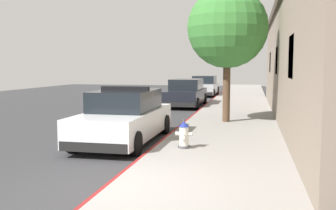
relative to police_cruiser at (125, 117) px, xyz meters
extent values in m
cube|color=#353538|center=(-3.03, 5.27, -0.84)|extent=(32.07, 60.00, 0.20)
cube|color=gray|center=(2.97, 5.27, -0.66)|extent=(3.42, 60.00, 0.16)
cube|color=maroon|center=(1.23, 5.27, -0.66)|extent=(0.08, 60.00, 0.16)
cube|color=black|center=(4.71, -0.73, 1.78)|extent=(0.06, 1.30, 1.10)
cube|color=black|center=(4.71, 5.36, 1.78)|extent=(0.06, 1.30, 1.10)
cube|color=black|center=(4.71, 11.46, 1.78)|extent=(0.06, 1.30, 1.10)
cube|color=white|center=(0.00, -0.04, -0.16)|extent=(1.84, 4.80, 0.76)
cube|color=black|center=(0.00, 0.11, 0.52)|extent=(1.64, 2.50, 0.60)
cube|color=black|center=(0.00, -2.38, -0.42)|extent=(1.76, 0.16, 0.24)
cube|color=black|center=(0.00, 2.30, -0.42)|extent=(1.76, 0.16, 0.24)
cylinder|color=black|center=(-0.86, 1.66, -0.42)|extent=(0.22, 0.64, 0.64)
cylinder|color=black|center=(0.86, 1.66, -0.42)|extent=(0.22, 0.64, 0.64)
cylinder|color=black|center=(-0.86, -1.74, -0.42)|extent=(0.22, 0.64, 0.64)
cylinder|color=black|center=(0.86, -1.74, -0.42)|extent=(0.22, 0.64, 0.64)
cube|color=black|center=(0.00, 0.06, 0.88)|extent=(1.48, 0.20, 0.12)
cube|color=red|center=(-0.35, 0.06, 0.88)|extent=(0.44, 0.18, 0.11)
cube|color=#1E33E0|center=(0.35, 0.06, 0.88)|extent=(0.44, 0.18, 0.11)
cube|color=black|center=(0.04, 10.80, -0.16)|extent=(1.84, 4.80, 0.76)
cube|color=black|center=(0.04, 10.95, 0.52)|extent=(1.64, 2.50, 0.60)
cube|color=black|center=(0.04, 8.46, -0.42)|extent=(1.76, 0.16, 0.24)
cube|color=black|center=(0.04, 13.14, -0.42)|extent=(1.76, 0.16, 0.24)
cylinder|color=black|center=(-0.82, 12.50, -0.42)|extent=(0.22, 0.64, 0.64)
cylinder|color=black|center=(0.90, 12.50, -0.42)|extent=(0.22, 0.64, 0.64)
cylinder|color=black|center=(-0.82, 9.10, -0.42)|extent=(0.22, 0.64, 0.64)
cylinder|color=black|center=(0.90, 9.10, -0.42)|extent=(0.22, 0.64, 0.64)
cube|color=#B2B5BA|center=(0.08, 19.12, -0.16)|extent=(1.84, 4.80, 0.76)
cube|color=black|center=(0.08, 19.27, 0.52)|extent=(1.64, 2.50, 0.60)
cube|color=black|center=(0.08, 16.78, -0.42)|extent=(1.76, 0.16, 0.24)
cube|color=black|center=(0.08, 21.46, -0.42)|extent=(1.76, 0.16, 0.24)
cylinder|color=black|center=(-0.78, 20.82, -0.42)|extent=(0.22, 0.64, 0.64)
cylinder|color=black|center=(0.94, 20.82, -0.42)|extent=(0.22, 0.64, 0.64)
cylinder|color=black|center=(-0.78, 17.42, -0.42)|extent=(0.22, 0.64, 0.64)
cylinder|color=black|center=(0.94, 17.42, -0.42)|extent=(0.22, 0.64, 0.64)
cylinder|color=#4C4C51|center=(2.03, -1.25, -0.55)|extent=(0.32, 0.32, 0.06)
cylinder|color=silver|center=(2.03, -1.25, -0.27)|extent=(0.24, 0.24, 0.50)
cone|color=navy|center=(2.03, -1.25, 0.05)|extent=(0.28, 0.28, 0.14)
cylinder|color=#4C4C51|center=(2.03, -1.25, 0.15)|extent=(0.05, 0.05, 0.06)
cylinder|color=silver|center=(1.86, -1.25, -0.21)|extent=(0.10, 0.10, 0.10)
cylinder|color=silver|center=(2.20, -1.25, -0.21)|extent=(0.10, 0.10, 0.10)
cylinder|color=silver|center=(2.03, -1.43, -0.26)|extent=(0.13, 0.12, 0.13)
cylinder|color=brown|center=(2.78, 3.89, 0.67)|extent=(0.28, 0.28, 2.50)
sphere|color=#387A33|center=(2.78, 3.89, 2.98)|extent=(3.04, 3.04, 3.04)
camera|label=1|loc=(3.75, -11.07, 1.53)|focal=41.51mm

